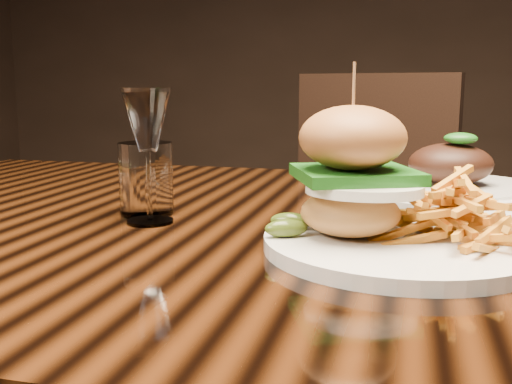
% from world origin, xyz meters
% --- Properties ---
extents(dining_table, '(1.60, 0.90, 0.75)m').
position_xyz_m(dining_table, '(0.00, 0.00, 0.67)').
color(dining_table, black).
rests_on(dining_table, ground).
extents(burger_plate, '(0.28, 0.28, 0.19)m').
position_xyz_m(burger_plate, '(0.07, -0.11, 0.80)').
color(burger_plate, silver).
rests_on(burger_plate, dining_table).
extents(ramekin, '(0.07, 0.07, 0.03)m').
position_xyz_m(ramekin, '(0.19, -0.04, 0.77)').
color(ramekin, silver).
rests_on(ramekin, dining_table).
extents(wine_glass, '(0.06, 0.06, 0.17)m').
position_xyz_m(wine_glass, '(-0.22, -0.06, 0.87)').
color(wine_glass, white).
rests_on(wine_glass, dining_table).
extents(water_tumbler, '(0.07, 0.07, 0.09)m').
position_xyz_m(water_tumbler, '(-0.25, -0.01, 0.80)').
color(water_tumbler, white).
rests_on(water_tumbler, dining_table).
extents(far_dish, '(0.32, 0.32, 0.10)m').
position_xyz_m(far_dish, '(0.15, 0.20, 0.77)').
color(far_dish, silver).
rests_on(far_dish, dining_table).
extents(chair_far, '(0.56, 0.57, 0.95)m').
position_xyz_m(chair_far, '(-0.04, 0.89, 0.54)').
color(chair_far, black).
rests_on(chair_far, ground).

